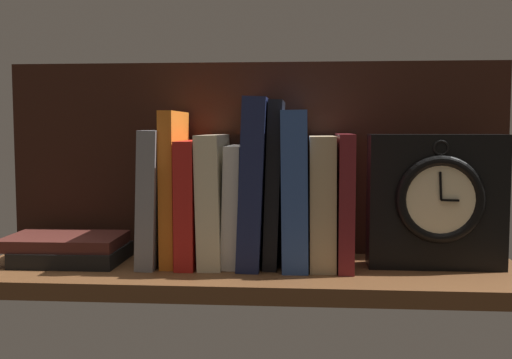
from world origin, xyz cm
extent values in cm
cube|color=brown|center=(0.00, 0.00, -1.25)|extent=(83.73, 24.52, 2.50)
cube|color=black|center=(0.00, 11.66, 16.08)|extent=(83.73, 1.20, 32.15)
cube|color=gray|center=(-14.64, 2.91, 10.40)|extent=(3.54, 15.91, 20.88)
cube|color=orange|center=(-11.87, 2.91, 11.88)|extent=(2.15, 13.72, 23.76)
cube|color=red|center=(-9.07, 2.91, 9.62)|extent=(2.86, 15.73, 19.23)
cube|color=beige|center=(-5.60, 2.91, 10.06)|extent=(3.95, 15.15, 20.20)
cube|color=silver|center=(-2.37, 2.91, 9.24)|extent=(2.89, 12.73, 18.53)
cube|color=#192147|center=(0.82, 2.91, 12.87)|extent=(4.46, 15.79, 25.85)
cube|color=black|center=(3.89, 2.91, 12.68)|extent=(2.94, 12.61, 25.41)
cube|color=#2D4C8E|center=(7.16, 2.91, 11.88)|extent=(4.17, 16.13, 23.82)
cube|color=tan|center=(11.29, 2.91, 9.98)|extent=(4.01, 14.83, 19.99)
cube|color=maroon|center=(14.66, 2.91, 10.15)|extent=(2.37, 16.30, 20.30)
cube|color=black|center=(28.43, 2.15, 10.12)|extent=(20.24, 5.80, 20.24)
torus|color=black|center=(28.43, -1.15, 10.75)|extent=(13.05, 1.60, 13.05)
cylinder|color=beige|center=(28.43, -1.15, 10.75)|extent=(10.53, 0.60, 10.53)
cube|color=black|center=(29.71, -1.65, 10.72)|extent=(2.58, 0.30, 0.36)
cube|color=black|center=(28.31, -1.65, 12.81)|extent=(0.53, 0.30, 4.13)
torus|color=black|center=(28.43, -0.75, 18.28)|extent=(2.44, 0.44, 2.44)
cube|color=black|center=(-28.00, 1.26, 1.19)|extent=(16.10, 12.91, 2.38)
cube|color=#471E19|center=(-29.26, 1.25, 3.30)|extent=(18.11, 12.24, 1.83)
camera|label=1|loc=(8.65, -92.62, 21.21)|focal=43.31mm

